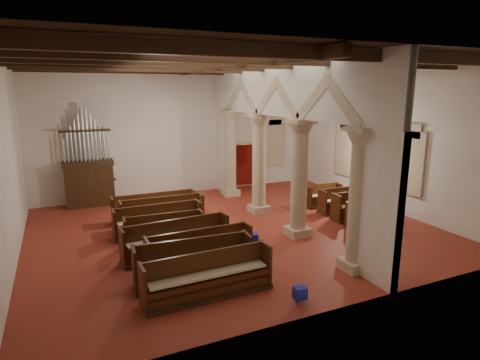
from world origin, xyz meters
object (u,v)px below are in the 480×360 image
object	(u,v)px
nave_pew_0	(208,282)
processional_banner	(260,175)
lectern	(112,192)
pipe_organ	(89,175)
aisle_pew_0	(369,218)

from	to	relation	value
nave_pew_0	processional_banner	bearing A→B (deg)	54.50
nave_pew_0	lectern	bearing A→B (deg)	95.07
pipe_organ	nave_pew_0	size ratio (longest dim) A/B	1.33
processional_banner	aisle_pew_0	size ratio (longest dim) A/B	1.36
pipe_organ	aisle_pew_0	size ratio (longest dim) A/B	2.46
pipe_organ	aisle_pew_0	xyz separation A→B (m)	(9.22, -7.33, -1.03)
pipe_organ	processional_banner	xyz separation A→B (m)	(8.03, -0.79, -0.56)
pipe_organ	aisle_pew_0	distance (m)	11.82
pipe_organ	lectern	xyz separation A→B (m)	(0.90, -0.01, -0.88)
processional_banner	pipe_organ	bearing A→B (deg)	170.69
pipe_organ	nave_pew_0	distance (m)	9.94
nave_pew_0	aisle_pew_0	bearing A→B (deg)	16.69
processional_banner	aisle_pew_0	world-z (taller)	processional_banner
lectern	nave_pew_0	size ratio (longest dim) A/B	0.36
nave_pew_0	pipe_organ	bearing A→B (deg)	100.27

